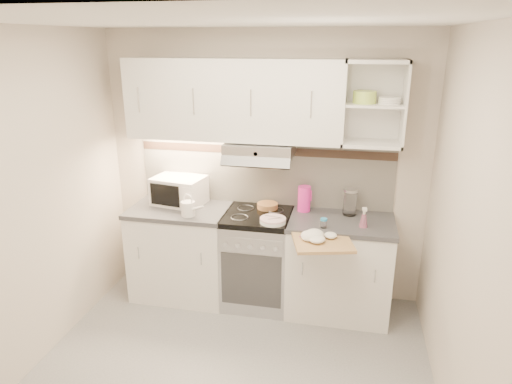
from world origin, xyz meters
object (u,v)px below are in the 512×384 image
Objects in this scene: pink_pitcher at (304,199)px; spray_bottle at (364,219)px; microwave at (179,190)px; watering_can at (189,208)px; glass_jar at (350,202)px; cutting_board at (322,242)px; electric_range at (258,258)px; plate_stack at (273,220)px.

pink_pitcher is 1.25× the size of spray_bottle.
microwave is 2.18× the size of watering_can.
spray_bottle is (0.12, -0.26, -0.05)m from glass_jar.
glass_jar reaches higher than pink_pitcher.
pink_pitcher is 0.52× the size of cutting_board.
pink_pitcher is at bearing 177.42° from glass_jar.
watering_can is 1.24m from cutting_board.
watering_can is 1.01× the size of pink_pitcher.
spray_bottle is (0.93, -0.12, 0.52)m from electric_range.
watering_can is 0.76m from plate_stack.
spray_bottle is at bearing 30.23° from cutting_board.
watering_can is (-0.59, -0.17, 0.52)m from electric_range.
electric_range is 4.82× the size of spray_bottle.
glass_jar is at bearing 10.69° from microwave.
electric_range is 1.07m from spray_bottle.
microwave reaches higher than electric_range.
plate_stack is 0.77m from spray_bottle.
electric_range is 3.85× the size of pink_pitcher.
plate_stack is at bearing -140.13° from pink_pitcher.
microwave is (-0.79, 0.12, 0.58)m from electric_range.
spray_bottle is (0.53, -0.28, -0.04)m from pink_pitcher.
glass_jar is (0.81, 0.15, 0.57)m from electric_range.
plate_stack is 0.43m from pink_pitcher.
electric_range is 1.00m from glass_jar.
glass_jar is at bearing 56.61° from cutting_board.
watering_can is 1.27× the size of spray_bottle.
glass_jar is at bearing 26.86° from plate_stack.
microwave is at bearing 144.45° from cutting_board.
cutting_board is at bearing 7.17° from watering_can.
spray_bottle is at bearing -44.08° from pink_pitcher.
microwave is at bearing 171.65° from electric_range.
electric_range is at bearing 130.72° from cutting_board.
microwave is at bearing 143.43° from watering_can.
pink_pitcher is 0.96× the size of glass_jar.
electric_range is 1.74× the size of microwave.
watering_can reaches higher than cutting_board.
spray_bottle is (0.76, 0.06, 0.05)m from plate_stack.
watering_can is at bearing 174.34° from spray_bottle.
electric_range is 0.53m from plate_stack.
spray_bottle is at bearing -7.11° from electric_range.
plate_stack is 0.97× the size of pink_pitcher.
pink_pitcher is 0.41m from glass_jar.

